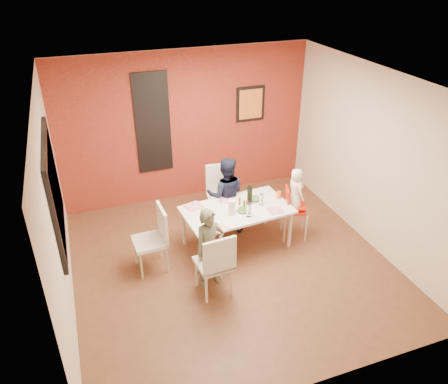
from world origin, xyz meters
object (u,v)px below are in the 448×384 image
object	(u,v)px
chair_near	(216,262)
paper_towel_roll	(232,207)
toddler	(296,190)
wine_bottle	(250,195)
dining_table	(237,212)
child_far	(226,195)
high_chair	(293,208)
chair_far	(221,191)
chair_left	(155,235)
child_near	(210,248)

from	to	relation	value
chair_near	paper_towel_roll	bearing A→B (deg)	-126.94
paper_towel_roll	toddler	bearing A→B (deg)	2.91
chair_near	wine_bottle	bearing A→B (deg)	-135.60
dining_table	child_far	xyz separation A→B (m)	(0.01, 0.51, 0.03)
dining_table	high_chair	size ratio (longest dim) A/B	1.92
chair_near	child_far	size ratio (longest dim) A/B	0.76
dining_table	chair_far	world-z (taller)	chair_far
wine_bottle	chair_near	bearing A→B (deg)	-131.15
child_far	toddler	world-z (taller)	child_far
chair_left	toddler	xyz separation A→B (m)	(2.22, 0.03, 0.32)
chair_far	high_chair	distance (m)	1.22
chair_far	dining_table	bearing A→B (deg)	-84.09
high_chair	child_far	bearing A→B (deg)	77.91
chair_far	chair_left	distance (m)	1.55
chair_near	wine_bottle	world-z (taller)	chair_near
toddler	paper_towel_roll	bearing A→B (deg)	88.28
dining_table	chair_near	size ratio (longest dim) A/B	1.73
chair_left	high_chair	world-z (taller)	chair_left
chair_near	chair_left	distance (m)	1.06
high_chair	wine_bottle	world-z (taller)	wine_bottle
dining_table	chair_near	bearing A→B (deg)	-124.76
dining_table	toddler	xyz separation A→B (m)	(0.94, -0.06, 0.25)
chair_left	toddler	bearing A→B (deg)	88.15
high_chair	child_far	world-z (taller)	child_far
high_chair	paper_towel_roll	distance (m)	1.09
chair_near	wine_bottle	size ratio (longest dim) A/B	3.24
toddler	paper_towel_roll	distance (m)	1.08
child_near	chair_left	bearing A→B (deg)	122.64
dining_table	child_near	world-z (taller)	child_near
dining_table	paper_towel_roll	size ratio (longest dim) A/B	7.06
chair_left	paper_towel_roll	bearing A→B (deg)	86.03
chair_near	paper_towel_roll	world-z (taller)	chair_near
dining_table	chair_far	distance (m)	0.76
high_chair	wine_bottle	xyz separation A→B (m)	(-0.69, 0.12, 0.29)
chair_far	wine_bottle	bearing A→B (deg)	-65.24
child_far	wine_bottle	distance (m)	0.52
chair_left	paper_towel_roll	distance (m)	1.17
chair_left	child_near	size ratio (longest dim) A/B	0.82
chair_far	high_chair	xyz separation A→B (m)	(0.91, -0.81, -0.04)
chair_near	high_chair	size ratio (longest dim) A/B	1.11
chair_near	toddler	bearing A→B (deg)	-155.50
high_chair	child_near	bearing A→B (deg)	131.73
chair_far	child_near	distance (m)	1.62
dining_table	high_chair	bearing A→B (deg)	-3.08
chair_far	child_far	size ratio (longest dim) A/B	0.79
child_far	dining_table	bearing A→B (deg)	106.73
child_near	toddler	xyz separation A→B (m)	(1.61, 0.64, 0.27)
child_far	wine_bottle	bearing A→B (deg)	135.04
chair_left	wine_bottle	world-z (taller)	chair_left
chair_near	paper_towel_roll	size ratio (longest dim) A/B	4.08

